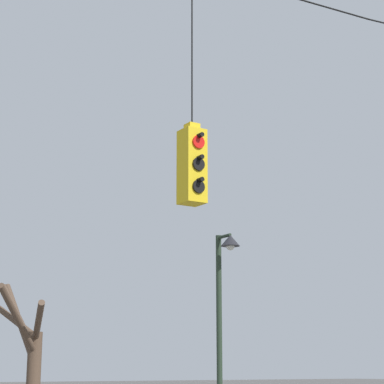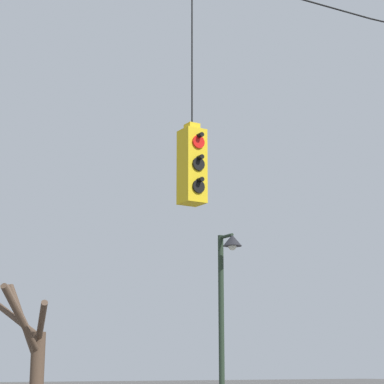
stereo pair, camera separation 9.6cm
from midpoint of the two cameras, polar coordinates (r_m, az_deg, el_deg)
The scene contains 3 objects.
traffic_light_near_left_pole at distance 11.24m, azimuth 0.27°, elevation 2.13°, with size 0.34×0.46×3.91m.
street_lamp at distance 15.93m, azimuth 2.77°, elevation -8.43°, with size 0.40×0.71×4.73m.
bare_tree at distance 20.00m, azimuth -12.06°, elevation -12.26°, with size 1.77×3.52×4.18m.
Camera 2 is at (-5.94, -9.38, 1.92)m, focal length 70.00 mm.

